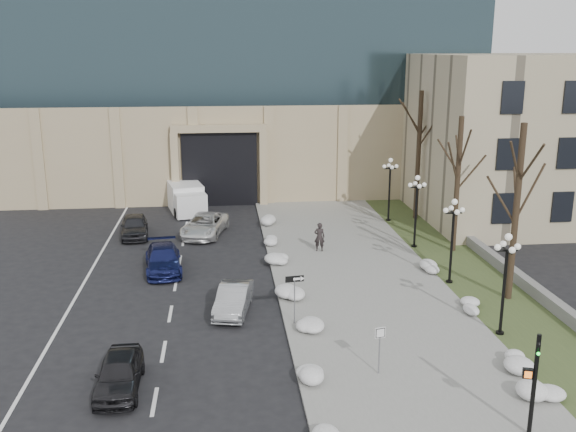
% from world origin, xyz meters
% --- Properties ---
extents(ground, '(160.00, 160.00, 0.00)m').
position_xyz_m(ground, '(0.00, 0.00, 0.00)').
color(ground, black).
rests_on(ground, ground).
extents(sidewalk, '(9.00, 40.00, 0.12)m').
position_xyz_m(sidewalk, '(3.50, 14.00, 0.06)').
color(sidewalk, gray).
rests_on(sidewalk, ground).
extents(curb, '(0.30, 40.00, 0.14)m').
position_xyz_m(curb, '(-1.00, 14.00, 0.07)').
color(curb, gray).
rests_on(curb, ground).
extents(grass_strip, '(4.00, 40.00, 0.10)m').
position_xyz_m(grass_strip, '(10.00, 14.00, 0.05)').
color(grass_strip, '#394924').
rests_on(grass_strip, ground).
extents(stone_wall, '(0.50, 30.00, 0.70)m').
position_xyz_m(stone_wall, '(12.00, 16.00, 0.35)').
color(stone_wall, gray).
rests_on(stone_wall, ground).
extents(classical_building, '(22.00, 18.12, 12.00)m').
position_xyz_m(classical_building, '(22.00, 27.98, 6.00)').
color(classical_building, tan).
rests_on(classical_building, ground).
extents(car_a, '(1.64, 3.99, 1.35)m').
position_xyz_m(car_a, '(-7.86, 3.02, 0.68)').
color(car_a, black).
rests_on(car_a, ground).
extents(car_b, '(2.16, 4.29, 1.35)m').
position_xyz_m(car_b, '(-3.45, 9.91, 0.67)').
color(car_b, '#9A9DA1').
rests_on(car_b, ground).
extents(car_c, '(2.51, 5.05, 1.41)m').
position_xyz_m(car_c, '(-7.32, 16.29, 0.71)').
color(car_c, navy).
rests_on(car_c, ground).
extents(car_d, '(3.60, 5.66, 1.46)m').
position_xyz_m(car_d, '(-5.10, 23.39, 0.73)').
color(car_d, silver).
rests_on(car_d, ground).
extents(car_e, '(2.27, 4.56, 1.49)m').
position_xyz_m(car_e, '(-9.83, 23.55, 0.75)').
color(car_e, '#2A2A2E').
rests_on(car_e, ground).
extents(pedestrian, '(0.73, 0.55, 1.82)m').
position_xyz_m(pedestrian, '(2.11, 18.73, 1.03)').
color(pedestrian, black).
rests_on(pedestrian, sidewalk).
extents(box_truck, '(3.70, 7.18, 2.17)m').
position_xyz_m(box_truck, '(-6.78, 30.80, 1.05)').
color(box_truck, white).
rests_on(box_truck, ground).
extents(one_way_sign, '(0.91, 0.26, 2.42)m').
position_xyz_m(one_way_sign, '(-0.53, 8.07, 2.00)').
color(one_way_sign, slate).
rests_on(one_way_sign, ground).
extents(keep_sign, '(0.44, 0.14, 2.06)m').
position_xyz_m(keep_sign, '(2.04, 3.00, 1.51)').
color(keep_sign, slate).
rests_on(keep_sign, ground).
extents(traffic_signal, '(0.63, 0.83, 3.68)m').
position_xyz_m(traffic_signal, '(5.96, -1.50, 1.83)').
color(traffic_signal, black).
rests_on(traffic_signal, ground).
extents(snow_clump_b, '(1.10, 1.60, 0.36)m').
position_xyz_m(snow_clump_b, '(-0.75, 2.93, 0.30)').
color(snow_clump_b, white).
rests_on(snow_clump_b, sidewalk).
extents(snow_clump_c, '(1.10, 1.60, 0.36)m').
position_xyz_m(snow_clump_c, '(-0.35, 7.38, 0.30)').
color(snow_clump_c, white).
rests_on(snow_clump_c, sidewalk).
extents(snow_clump_d, '(1.10, 1.60, 0.36)m').
position_xyz_m(snow_clump_d, '(-0.73, 10.90, 0.30)').
color(snow_clump_d, white).
rests_on(snow_clump_d, sidewalk).
extents(snow_clump_e, '(1.10, 1.60, 0.36)m').
position_xyz_m(snow_clump_e, '(-0.85, 16.58, 0.30)').
color(snow_clump_e, white).
rests_on(snow_clump_e, sidewalk).
extents(snow_clump_f, '(1.10, 1.60, 0.36)m').
position_xyz_m(snow_clump_f, '(-0.62, 20.55, 0.30)').
color(snow_clump_f, white).
rests_on(snow_clump_f, sidewalk).
extents(snow_clump_g, '(1.10, 1.60, 0.36)m').
position_xyz_m(snow_clump_g, '(-0.48, 25.15, 0.30)').
color(snow_clump_g, white).
rests_on(snow_clump_g, sidewalk).
extents(snow_clump_h, '(1.10, 1.60, 0.36)m').
position_xyz_m(snow_clump_h, '(7.53, 2.98, 0.30)').
color(snow_clump_h, white).
rests_on(snow_clump_h, sidewalk).
extents(snow_clump_i, '(1.10, 1.60, 0.36)m').
position_xyz_m(snow_clump_i, '(7.83, 8.70, 0.30)').
color(snow_clump_i, white).
rests_on(snow_clump_i, sidewalk).
extents(snow_clump_j, '(1.10, 1.60, 0.36)m').
position_xyz_m(snow_clump_j, '(7.43, 14.43, 0.30)').
color(snow_clump_j, white).
rests_on(snow_clump_j, sidewalk).
extents(snow_clump_k, '(1.10, 1.60, 0.36)m').
position_xyz_m(snow_clump_k, '(7.49, 0.92, 0.30)').
color(snow_clump_k, white).
rests_on(snow_clump_k, sidewalk).
extents(lamppost_a, '(1.18, 1.18, 4.76)m').
position_xyz_m(lamppost_a, '(8.30, 6.00, 3.07)').
color(lamppost_a, black).
rests_on(lamppost_a, ground).
extents(lamppost_b, '(1.18, 1.18, 4.76)m').
position_xyz_m(lamppost_b, '(8.30, 12.50, 3.07)').
color(lamppost_b, black).
rests_on(lamppost_b, ground).
extents(lamppost_c, '(1.18, 1.18, 4.76)m').
position_xyz_m(lamppost_c, '(8.30, 19.00, 3.07)').
color(lamppost_c, black).
rests_on(lamppost_c, ground).
extents(lamppost_d, '(1.18, 1.18, 4.76)m').
position_xyz_m(lamppost_d, '(8.30, 25.50, 3.07)').
color(lamppost_d, black).
rests_on(lamppost_d, ground).
extents(tree_near, '(3.20, 3.20, 9.00)m').
position_xyz_m(tree_near, '(10.50, 10.00, 5.83)').
color(tree_near, black).
rests_on(tree_near, ground).
extents(tree_mid, '(3.20, 3.20, 8.50)m').
position_xyz_m(tree_mid, '(10.50, 18.00, 5.50)').
color(tree_mid, black).
rests_on(tree_mid, ground).
extents(tree_far, '(3.20, 3.20, 9.50)m').
position_xyz_m(tree_far, '(10.50, 26.00, 6.15)').
color(tree_far, black).
rests_on(tree_far, ground).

